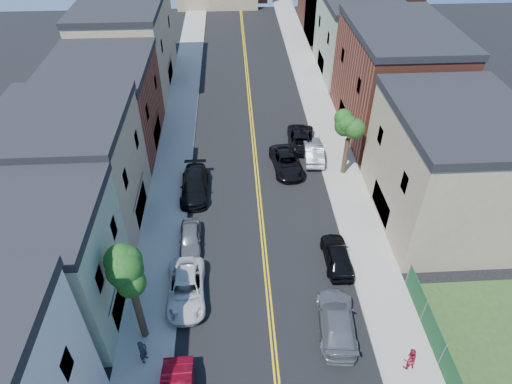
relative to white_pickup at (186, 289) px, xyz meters
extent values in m
cube|color=gray|center=(-2.40, 23.12, -0.68)|extent=(3.20, 100.00, 0.15)
cube|color=gray|center=(13.40, 23.12, -0.68)|extent=(3.20, 100.00, 0.15)
cube|color=gray|center=(-0.65, 23.12, -0.68)|extent=(0.30, 100.00, 0.15)
cube|color=gray|center=(11.65, 23.12, -0.68)|extent=(0.30, 100.00, 0.15)
cube|color=gray|center=(-8.50, -0.88, 3.50)|extent=(9.00, 8.00, 8.50)
cube|color=#998466|center=(-8.50, 8.12, 3.75)|extent=(9.00, 10.00, 9.00)
cube|color=brown|center=(-8.50, 19.12, 3.25)|extent=(9.00, 12.00, 8.00)
cube|color=#998466|center=(-8.50, 33.12, 4.00)|extent=(9.00, 16.00, 9.50)
cube|color=#998466|center=(19.50, 7.12, 3.75)|extent=(9.00, 12.00, 9.00)
cube|color=brown|center=(19.50, 21.12, 4.25)|extent=(9.00, 14.00, 10.00)
cube|color=gray|center=(19.50, 35.12, 3.50)|extent=(9.00, 12.00, 8.50)
cube|color=#143F1E|center=(15.00, -7.38, 0.35)|extent=(0.04, 15.00, 1.90)
cylinder|color=#332119|center=(-2.40, -2.88, 1.38)|extent=(0.44, 0.44, 3.96)
sphere|color=#103D11|center=(-2.40, -2.88, 5.70)|extent=(5.20, 5.20, 5.20)
sphere|color=#103D11|center=(-1.88, -3.27, 6.74)|extent=(3.90, 3.90, 3.90)
sphere|color=#103D11|center=(-2.92, -2.36, 5.18)|extent=(3.64, 3.64, 3.64)
cylinder|color=#332119|center=(13.40, 13.12, 1.16)|extent=(0.44, 0.44, 3.52)
sphere|color=#103D11|center=(13.40, 13.12, 4.90)|extent=(4.40, 4.40, 4.40)
sphere|color=#103D11|center=(13.84, 12.79, 5.78)|extent=(3.30, 3.30, 3.30)
sphere|color=#103D11|center=(12.96, 13.56, 4.46)|extent=(3.08, 3.08, 3.08)
imported|color=silver|center=(0.00, 0.00, 0.00)|extent=(2.71, 5.50, 1.50)
imported|color=#56585D|center=(0.00, 4.82, -0.07)|extent=(1.76, 4.07, 1.37)
imported|color=black|center=(0.00, 11.06, 0.06)|extent=(2.29, 5.61, 1.63)
imported|color=slate|center=(9.51, -3.05, 0.04)|extent=(2.77, 5.68, 1.59)
imported|color=black|center=(10.64, 2.39, 0.02)|extent=(1.84, 4.54, 1.55)
imported|color=#B2B5BA|center=(11.00, 15.70, 0.05)|extent=(1.99, 4.96, 1.60)
imported|color=black|center=(10.14, 18.22, 0.03)|extent=(3.22, 5.89, 1.57)
imported|color=black|center=(8.30, 14.11, 0.00)|extent=(3.02, 5.64, 1.51)
imported|color=#23242B|center=(-2.16, -4.61, 0.29)|extent=(0.63, 0.76, 1.78)
imported|color=maroon|center=(13.12, -5.91, 0.24)|extent=(0.90, 0.75, 1.68)
camera|label=1|loc=(3.58, -18.89, 23.58)|focal=31.02mm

